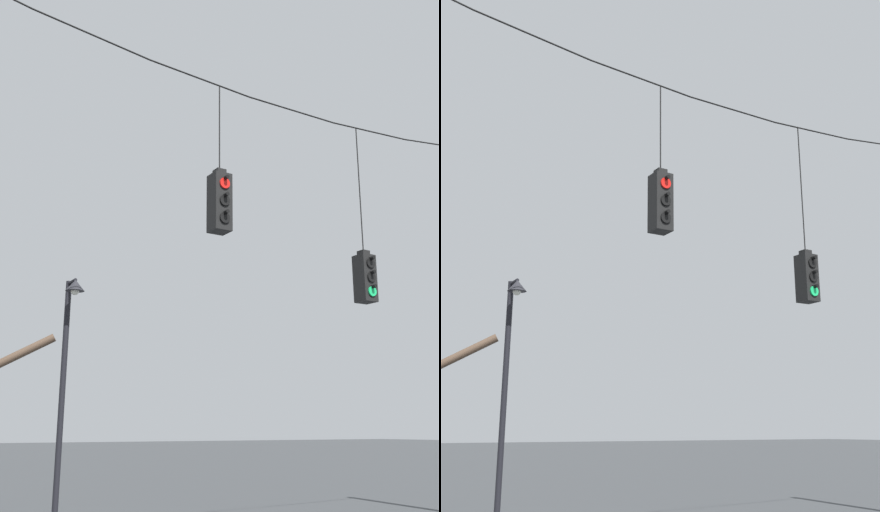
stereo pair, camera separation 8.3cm
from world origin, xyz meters
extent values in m
cylinder|color=black|center=(-4.22, 0.42, 8.66)|extent=(2.11, 0.03, 0.29)
cylinder|color=black|center=(-2.11, 0.42, 8.46)|extent=(2.11, 0.03, 0.16)
cylinder|color=black|center=(0.00, 0.42, 8.40)|extent=(2.11, 0.03, 0.03)
cylinder|color=black|center=(2.11, 0.42, 8.46)|extent=(2.11, 0.03, 0.16)
cylinder|color=black|center=(4.22, 0.42, 8.66)|extent=(2.11, 0.03, 0.29)
cube|color=black|center=(-1.73, 0.42, 6.10)|extent=(0.34, 0.34, 1.08)
cube|color=black|center=(-1.73, 0.42, 6.69)|extent=(0.19, 0.19, 0.10)
cylinder|color=black|center=(-1.73, 0.42, 7.58)|extent=(0.02, 0.02, 1.69)
cylinder|color=red|center=(-1.73, 0.24, 6.42)|extent=(0.20, 0.03, 0.20)
cylinder|color=black|center=(-1.73, 0.19, 6.51)|extent=(0.07, 0.12, 0.07)
cylinder|color=black|center=(-1.73, 0.24, 6.10)|extent=(0.20, 0.03, 0.20)
cylinder|color=black|center=(-1.73, 0.19, 6.19)|extent=(0.07, 0.12, 0.07)
cylinder|color=black|center=(-1.73, 0.24, 5.77)|extent=(0.20, 0.03, 0.20)
cylinder|color=black|center=(-1.73, 0.19, 5.86)|extent=(0.07, 0.12, 0.07)
cylinder|color=red|center=(-1.73, 0.61, 6.42)|extent=(0.20, 0.03, 0.20)
cylinder|color=black|center=(-1.73, 0.65, 6.51)|extent=(0.07, 0.12, 0.07)
cylinder|color=black|center=(-1.73, 0.61, 6.10)|extent=(0.20, 0.03, 0.20)
cylinder|color=black|center=(-1.73, 0.65, 6.19)|extent=(0.07, 0.12, 0.07)
cylinder|color=black|center=(-1.73, 0.61, 5.77)|extent=(0.20, 0.03, 0.20)
cylinder|color=black|center=(-1.73, 0.65, 5.86)|extent=(0.07, 0.12, 0.07)
cube|color=black|center=(1.68, 0.42, 5.11)|extent=(0.34, 0.34, 0.96)
cube|color=black|center=(1.68, 0.42, 5.65)|extent=(0.19, 0.19, 0.10)
cylinder|color=black|center=(1.68, 0.42, 7.06)|extent=(0.02, 0.02, 2.73)
cylinder|color=black|center=(1.68, 0.24, 5.40)|extent=(0.20, 0.03, 0.20)
cylinder|color=black|center=(1.68, 0.19, 5.49)|extent=(0.07, 0.12, 0.07)
cylinder|color=black|center=(1.68, 0.24, 5.11)|extent=(0.20, 0.03, 0.20)
cylinder|color=black|center=(1.68, 0.19, 5.20)|extent=(0.07, 0.12, 0.07)
cylinder|color=#19C666|center=(1.68, 0.24, 4.83)|extent=(0.20, 0.03, 0.20)
cylinder|color=black|center=(1.68, 0.19, 4.92)|extent=(0.07, 0.12, 0.07)
cylinder|color=black|center=(1.68, 0.61, 5.40)|extent=(0.20, 0.03, 0.20)
cylinder|color=black|center=(1.68, 0.65, 5.49)|extent=(0.07, 0.12, 0.07)
cylinder|color=black|center=(1.68, 0.61, 5.11)|extent=(0.20, 0.03, 0.20)
cylinder|color=black|center=(1.68, 0.65, 5.20)|extent=(0.07, 0.12, 0.07)
cylinder|color=#19C666|center=(1.68, 0.61, 4.83)|extent=(0.20, 0.03, 0.20)
cylinder|color=black|center=(1.68, 0.65, 4.92)|extent=(0.07, 0.12, 0.07)
cylinder|color=black|center=(-3.26, 4.01, 2.59)|extent=(0.12, 0.12, 5.19)
cylinder|color=black|center=(-3.26, 3.80, 5.14)|extent=(0.07, 0.42, 0.07)
cone|color=#232328|center=(-3.26, 3.58, 5.02)|extent=(0.39, 0.39, 0.23)
sphere|color=silver|center=(-3.26, 3.58, 4.91)|extent=(0.17, 0.17, 0.17)
camera|label=1|loc=(-7.26, -8.86, 2.20)|focal=45.00mm
camera|label=2|loc=(-7.19, -8.90, 2.20)|focal=45.00mm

